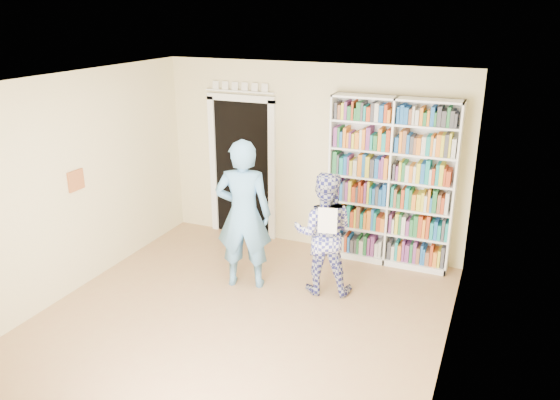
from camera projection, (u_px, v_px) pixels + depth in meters
name	position (u px, v px, depth m)	size (l,w,h in m)	color
floor	(233.00, 326.00, 6.16)	(5.00, 5.00, 0.00)	#A87551
ceiling	(225.00, 85.00, 5.26)	(5.00, 5.00, 0.00)	white
wall_back	(311.00, 158.00, 7.88)	(4.50, 4.50, 0.00)	beige
wall_left	(63.00, 189.00, 6.54)	(5.00, 5.00, 0.00)	beige
wall_right	(452.00, 250.00, 4.89)	(5.00, 5.00, 0.00)	beige
bookshelf	(391.00, 182.00, 7.36)	(1.69, 0.32, 2.32)	white
doorway	(242.00, 162.00, 8.32)	(1.10, 0.08, 2.43)	black
wall_art	(76.00, 180.00, 6.69)	(0.03, 0.25, 0.25)	brown
man_blue	(244.00, 215.00, 6.80)	(0.70, 0.46, 1.93)	#5791C1
man_plaid	(324.00, 233.00, 6.70)	(0.76, 0.59, 1.56)	navy
paper_sheet	(327.00, 221.00, 6.31)	(0.22, 0.01, 0.32)	white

